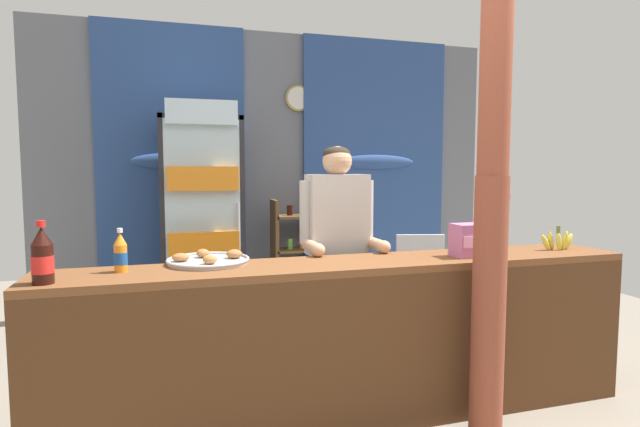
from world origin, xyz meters
The scene contains 13 objects.
ground_plane centered at (0.00, 1.19, 0.00)m, with size 7.76×7.76×0.00m, color gray.
back_wall_curtained centered at (0.02, 3.03, 1.44)m, with size 4.69×0.22×2.80m.
stall_counter centered at (-0.10, 0.36, 0.55)m, with size 3.33×0.47×0.91m.
timber_post centered at (0.52, 0.08, 1.33)m, with size 0.20×0.17×2.78m.
drink_fridge centered at (-0.81, 2.46, 1.09)m, with size 0.70×0.73×1.99m.
bottle_shelf_rack centered at (0.13, 2.70, 0.59)m, with size 0.48×0.28×1.12m.
plastic_lawn_chair centered at (1.03, 1.86, 0.49)m, with size 0.54×0.54×0.86m.
shopkeeper centered at (-0.04, 0.92, 0.99)m, with size 0.50×0.42×1.57m.
soda_bottle_cola centered at (-1.63, 0.34, 1.03)m, with size 0.09×0.09×0.29m.
soda_bottle_orange_soda centered at (-1.32, 0.52, 1.00)m, with size 0.06×0.06×0.22m.
snack_box_wafer centered at (0.63, 0.41, 1.01)m, with size 0.24×0.15×0.19m.
pastry_tray centered at (-0.89, 0.63, 0.93)m, with size 0.45×0.45×0.07m.
banana_bunch centered at (1.29, 0.46, 0.97)m, with size 0.26×0.06×0.16m.
Camera 1 is at (-1.09, -2.16, 1.42)m, focal length 28.38 mm.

